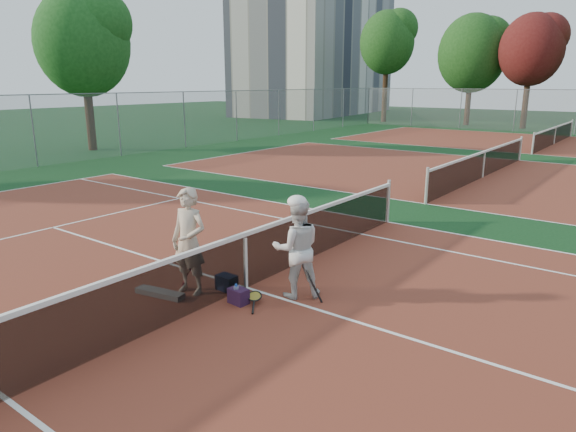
{
  "coord_description": "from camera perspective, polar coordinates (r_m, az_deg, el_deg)",
  "views": [
    {
      "loc": [
        5.65,
        -6.27,
        3.51
      ],
      "look_at": [
        0.0,
        1.23,
        1.05
      ],
      "focal_mm": 32.0,
      "sensor_mm": 36.0,
      "label": 1
    }
  ],
  "objects": [
    {
      "name": "tree_back_0",
      "position": [
        48.2,
        10.95,
        18.36
      ],
      "size": [
        4.73,
        4.73,
        9.58
      ],
      "color": "#382314",
      "rests_on": "ground"
    },
    {
      "name": "player_a",
      "position": [
        8.77,
        -10.93,
        -2.8
      ],
      "size": [
        0.73,
        0.53,
        1.83
      ],
      "primitive_type": "imported",
      "rotation": [
        0.0,
        0.0,
        0.15
      ],
      "color": "#BCAA92",
      "rests_on": "ground"
    },
    {
      "name": "tree_left_1",
      "position": [
        29.29,
        -21.84,
        17.41
      ],
      "size": [
        4.69,
        4.69,
        8.14
      ],
      "color": "#382314",
      "rests_on": "ground"
    },
    {
      "name": "ground",
      "position": [
        9.14,
        -4.67,
        -7.95
      ],
      "size": [
        130.0,
        130.0,
        0.0
      ],
      "primitive_type": "plane",
      "color": "black",
      "rests_on": "ground"
    },
    {
      "name": "sports_bag_navy",
      "position": [
        9.04,
        -6.83,
        -7.36
      ],
      "size": [
        0.35,
        0.24,
        0.27
      ],
      "primitive_type": "cube",
      "rotation": [
        0.0,
        0.0,
        -0.03
      ],
      "color": "black",
      "rests_on": "ground"
    },
    {
      "name": "water_bottle",
      "position": [
        8.49,
        -5.76,
        -8.71
      ],
      "size": [
        0.09,
        0.09,
        0.3
      ],
      "primitive_type": "cylinder",
      "color": "#AEC1DD",
      "rests_on": "ground"
    },
    {
      "name": "racket_spare",
      "position": [
        8.53,
        -3.73,
        -9.09
      ],
      "size": [
        0.57,
        0.64,
        0.15
      ],
      "primitive_type": null,
      "rotation": [
        0.0,
        0.0,
        2.21
      ],
      "color": "black",
      "rests_on": "ground"
    },
    {
      "name": "tree_back_maroon",
      "position": [
        44.44,
        25.42,
        16.32
      ],
      "size": [
        4.67,
        4.67,
        8.54
      ],
      "color": "#382314",
      "rests_on": "ground"
    },
    {
      "name": "racket_black_held",
      "position": [
        8.41,
        2.44,
        -7.92
      ],
      "size": [
        0.39,
        0.39,
        0.55
      ],
      "primitive_type": null,
      "rotation": [
        0.0,
        0.0,
        3.88
      ],
      "color": "black",
      "rests_on": "ground"
    },
    {
      "name": "net_main",
      "position": [
        8.96,
        -4.74,
        -4.93
      ],
      "size": [
        0.1,
        10.98,
        1.02
      ],
      "primitive_type": null,
      "color": "black",
      "rests_on": "ground"
    },
    {
      "name": "court_far_b",
      "position": [
        33.93,
        27.43,
        7.11
      ],
      "size": [
        23.77,
        10.97,
        0.01
      ],
      "primitive_type": "cube",
      "color": "maroon",
      "rests_on": "ground"
    },
    {
      "name": "net_cover_canvas",
      "position": [
        9.04,
        -14.05,
        -8.31
      ],
      "size": [
        0.93,
        0.38,
        0.1
      ],
      "primitive_type": "cube",
      "rotation": [
        0.0,
        0.0,
        0.2
      ],
      "color": "#67625D",
      "rests_on": "ground"
    },
    {
      "name": "sports_bag_purple",
      "position": [
        8.49,
        -5.53,
        -8.85
      ],
      "size": [
        0.33,
        0.24,
        0.26
      ],
      "primitive_type": "cube",
      "rotation": [
        0.0,
        0.0,
        -0.08
      ],
      "color": "#25102B",
      "rests_on": "ground"
    },
    {
      "name": "fence_left",
      "position": [
        25.34,
        -22.19,
        9.06
      ],
      "size": [
        0.06,
        54.5,
        3.0
      ],
      "primitive_type": null,
      "rotation": [
        0.0,
        0.0,
        1.57
      ],
      "color": "slate",
      "rests_on": "ground"
    },
    {
      "name": "net_far_b",
      "position": [
        33.88,
        27.53,
        7.96
      ],
      "size": [
        0.1,
        10.98,
        1.02
      ],
      "primitive_type": null,
      "color": "black",
      "rests_on": "ground"
    },
    {
      "name": "racket_red",
      "position": [
        9.13,
        -10.68,
        -6.31
      ],
      "size": [
        0.38,
        0.38,
        0.56
      ],
      "primitive_type": null,
      "rotation": [
        0.0,
        0.0,
        0.94
      ],
      "color": "maroon",
      "rests_on": "ground"
    },
    {
      "name": "tree_back_1",
      "position": [
        46.38,
        19.78,
        16.62
      ],
      "size": [
        5.48,
        5.48,
        8.91
      ],
      "color": "#382314",
      "rests_on": "ground"
    },
    {
      "name": "court_main",
      "position": [
        9.14,
        -4.68,
        -7.93
      ],
      "size": [
        23.77,
        10.97,
        0.01
      ],
      "primitive_type": "cube",
      "color": "maroon",
      "rests_on": "ground"
    },
    {
      "name": "net_far_a",
      "position": [
        20.78,
        20.92,
        5.41
      ],
      "size": [
        0.1,
        10.98,
        1.02
      ],
      "primitive_type": null,
      "color": "black",
      "rests_on": "ground"
    },
    {
      "name": "player_b",
      "position": [
        8.5,
        0.99,
        -3.63
      ],
      "size": [
        1.03,
        1.03,
        1.68
      ],
      "primitive_type": "imported",
      "rotation": [
        0.0,
        0.0,
        3.93
      ],
      "color": "silver",
      "rests_on": "ground"
    },
    {
      "name": "court_far_a",
      "position": [
        20.86,
        20.79,
        4.04
      ],
      "size": [
        23.77,
        10.97,
        0.01
      ],
      "primitive_type": "cube",
      "color": "maroon",
      "rests_on": "ground"
    },
    {
      "name": "apartment_block",
      "position": [
        60.63,
        3.37,
        18.43
      ],
      "size": [
        12.96,
        23.18,
        15.0
      ],
      "primitive_type": "cube",
      "rotation": [
        0.0,
        0.0,
        0.14
      ],
      "color": "beige",
      "rests_on": "ground"
    }
  ]
}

